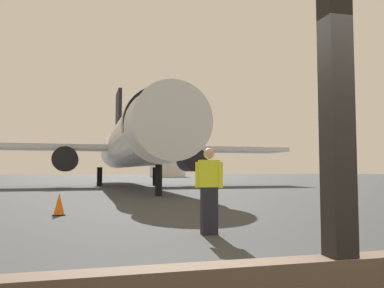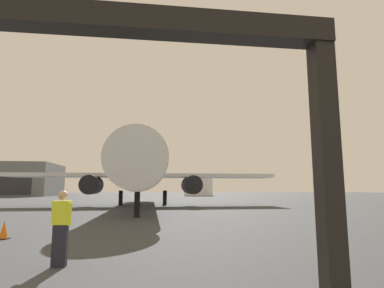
{
  "view_description": "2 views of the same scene",
  "coord_description": "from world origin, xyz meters",
  "px_view_note": "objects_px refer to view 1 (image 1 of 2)",
  "views": [
    {
      "loc": [
        -1.92,
        -2.73,
        1.28
      ],
      "look_at": [
        2.86,
        15.02,
        2.51
      ],
      "focal_mm": 37.45,
      "sensor_mm": 36.0,
      "label": 1
    },
    {
      "loc": [
        2.61,
        -2.83,
        1.78
      ],
      "look_at": [
        4.71,
        13.27,
        4.11
      ],
      "focal_mm": 29.29,
      "sensor_mm": 36.0,
      "label": 2
    }
  ],
  "objects_px": {
    "airplane": "(132,144)",
    "ground_crew_worker": "(209,190)",
    "fuel_storage_tank": "(168,165)",
    "traffic_cone": "(59,205)"
  },
  "relations": [
    {
      "from": "airplane",
      "to": "fuel_storage_tank",
      "type": "xyz_separation_m",
      "value": [
        13.41,
        50.94,
        -0.87
      ]
    },
    {
      "from": "ground_crew_worker",
      "to": "traffic_cone",
      "type": "relative_size",
      "value": 2.7
    },
    {
      "from": "fuel_storage_tank",
      "to": "ground_crew_worker",
      "type": "bearing_deg",
      "value": -100.99
    },
    {
      "from": "ground_crew_worker",
      "to": "fuel_storage_tank",
      "type": "xyz_separation_m",
      "value": [
        14.64,
        75.44,
        1.69
      ]
    },
    {
      "from": "airplane",
      "to": "fuel_storage_tank",
      "type": "height_order",
      "value": "airplane"
    },
    {
      "from": "ground_crew_worker",
      "to": "fuel_storage_tank",
      "type": "height_order",
      "value": "fuel_storage_tank"
    },
    {
      "from": "ground_crew_worker",
      "to": "traffic_cone",
      "type": "xyz_separation_m",
      "value": [
        -3.13,
        4.45,
        -0.6
      ]
    },
    {
      "from": "traffic_cone",
      "to": "fuel_storage_tank",
      "type": "distance_m",
      "value": 73.22
    },
    {
      "from": "airplane",
      "to": "ground_crew_worker",
      "type": "bearing_deg",
      "value": -92.88
    },
    {
      "from": "ground_crew_worker",
      "to": "traffic_cone",
      "type": "bearing_deg",
      "value": 125.13
    }
  ]
}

